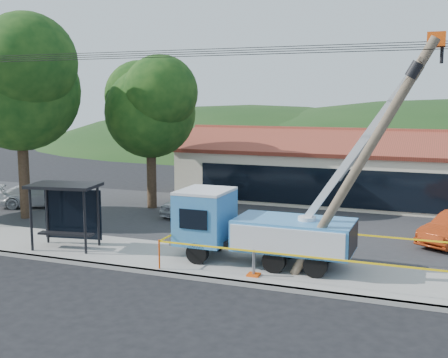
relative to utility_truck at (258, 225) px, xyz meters
name	(u,v)px	position (x,y,z in m)	size (l,w,h in m)	color
ground	(150,296)	(-2.33, -4.50, -1.64)	(120.00, 120.00, 0.00)	black
curb	(178,275)	(-2.33, -2.40, -1.56)	(60.00, 0.25, 0.15)	gray
sidewalk	(199,261)	(-2.33, -0.50, -1.56)	(60.00, 4.00, 0.15)	gray
parking_lot	(260,221)	(-2.33, 7.50, -1.59)	(60.00, 12.00, 0.10)	#28282B
strip_mall	(359,172)	(1.67, 15.48, 0.24)	(22.50, 8.53, 4.67)	beige
tree_west_near	(19,79)	(-14.33, 3.50, 5.89)	(7.56, 6.72, 10.80)	#332316
tree_lot	(150,104)	(-9.33, 8.50, 4.57)	(6.30, 5.60, 8.94)	#332316
hill_west	(251,147)	(-17.33, 50.50, -1.64)	(78.40, 56.00, 28.00)	#143312
utility_truck	(258,225)	(0.00, 0.00, 0.00)	(9.77, 3.72, 8.54)	black
leaning_pole	(367,151)	(4.15, -0.89, 3.11)	(4.76, 1.83, 8.45)	brown
bus_shelter	(67,200)	(-8.36, -0.80, 0.56)	(3.13, 2.23, 2.77)	black
caution_tape	(332,251)	(2.92, -0.28, -0.66)	(12.33, 3.83, 1.11)	#F24F0D
car_silver	(192,216)	(-6.32, 7.62, -1.64)	(1.75, 4.35, 1.48)	silver
car_white	(38,208)	(-15.84, 6.31, -1.64)	(1.86, 4.56, 1.32)	silver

